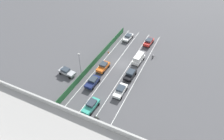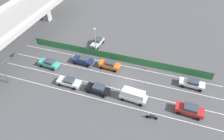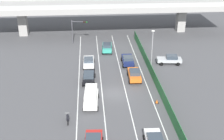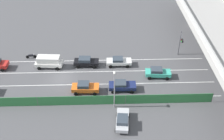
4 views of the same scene
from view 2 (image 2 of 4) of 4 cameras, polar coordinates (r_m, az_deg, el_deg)
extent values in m
plane|color=#4C4C4F|center=(40.84, 3.26, -3.74)|extent=(300.00, 300.00, 0.00)
cube|color=silver|center=(38.31, -4.35, -7.66)|extent=(0.14, 43.50, 0.01)
cube|color=silver|center=(40.49, -2.54, -4.19)|extent=(0.14, 43.50, 0.01)
cube|color=silver|center=(42.83, -0.93, -1.08)|extent=(0.14, 43.50, 0.01)
cube|color=silver|center=(45.31, 0.50, 1.70)|extent=(0.14, 43.50, 0.01)
cube|color=#B2B2AD|center=(46.33, -25.11, 9.38)|extent=(55.52, 0.30, 0.90)
cube|color=#A09E99|center=(63.02, -17.35, 14.91)|extent=(1.81, 1.81, 5.62)
cube|color=#2D753D|center=(45.77, 1.02, 3.52)|extent=(0.06, 39.50, 1.72)
cylinder|color=#4C514C|center=(45.41, 25.52, -1.62)|extent=(0.10, 0.10, 1.72)
cylinder|color=#4C514C|center=(44.69, 9.09, 1.86)|extent=(0.10, 0.10, 1.72)
cylinder|color=#4C514C|center=(47.74, -6.56, 5.02)|extent=(0.10, 0.10, 1.72)
cylinder|color=#4C514C|center=(53.93, -19.58, 7.36)|extent=(0.10, 0.10, 1.72)
cube|color=silver|center=(37.62, 5.70, -7.15)|extent=(2.15, 4.89, 0.63)
cube|color=silver|center=(36.99, 5.79, -6.26)|extent=(1.87, 4.01, 1.10)
cylinder|color=black|center=(37.68, 2.85, -7.92)|extent=(0.26, 0.65, 0.64)
cylinder|color=black|center=(38.86, 3.79, -6.03)|extent=(0.26, 0.65, 0.64)
cylinder|color=black|center=(37.16, 7.62, -9.30)|extent=(0.26, 0.65, 0.64)
cylinder|color=black|center=(38.35, 8.40, -7.33)|extent=(0.26, 0.65, 0.64)
cube|color=silver|center=(42.47, 20.65, -3.42)|extent=(1.96, 4.69, 0.55)
cube|color=#333D47|center=(42.12, 21.01, -2.92)|extent=(1.65, 2.03, 0.57)
cylinder|color=black|center=(41.97, 18.33, -4.18)|extent=(0.24, 0.65, 0.64)
cylinder|color=black|center=(43.31, 18.59, -2.58)|extent=(0.24, 0.65, 0.64)
cylinder|color=black|center=(42.28, 22.49, -5.13)|extent=(0.24, 0.65, 0.64)
cylinder|color=black|center=(43.61, 22.61, -3.51)|extent=(0.24, 0.65, 0.64)
cube|color=black|center=(38.81, -3.88, -5.13)|extent=(1.98, 4.44, 0.59)
cube|color=#333D47|center=(38.31, -3.56, -4.63)|extent=(1.65, 2.15, 0.57)
cylinder|color=black|center=(39.11, -6.37, -5.85)|extent=(0.25, 0.65, 0.64)
cylinder|color=black|center=(40.17, -5.26, -4.17)|extent=(0.25, 0.65, 0.64)
cylinder|color=black|center=(38.17, -2.36, -7.08)|extent=(0.25, 0.65, 0.64)
cylinder|color=black|center=(39.25, -1.35, -5.32)|extent=(0.25, 0.65, 0.64)
cube|color=teal|center=(46.01, -16.56, 1.70)|extent=(2.02, 4.39, 0.66)
cube|color=#333D47|center=(45.47, -16.39, 2.21)|extent=(1.64, 2.03, 0.57)
cylinder|color=black|center=(46.64, -18.48, 1.03)|extent=(0.27, 0.65, 0.64)
cylinder|color=black|center=(47.61, -17.27, 2.26)|extent=(0.27, 0.65, 0.64)
cylinder|color=black|center=(45.04, -15.58, 0.14)|extent=(0.27, 0.65, 0.64)
cylinder|color=black|center=(46.04, -14.39, 1.43)|extent=(0.27, 0.65, 0.64)
cube|color=red|center=(37.74, 20.05, -10.03)|extent=(2.16, 4.66, 0.70)
cube|color=#333D47|center=(37.29, 20.41, -9.45)|extent=(1.78, 2.33, 0.56)
cylinder|color=black|center=(37.41, 17.37, -10.99)|extent=(0.26, 0.65, 0.64)
cylinder|color=black|center=(38.63, 17.80, -8.95)|extent=(0.26, 0.65, 0.64)
cylinder|color=black|center=(37.69, 22.03, -12.10)|extent=(0.26, 0.65, 0.64)
cylinder|color=black|center=(38.91, 22.28, -10.04)|extent=(0.26, 0.65, 0.64)
cube|color=white|center=(40.88, -11.51, -3.16)|extent=(1.84, 4.48, 0.55)
cube|color=#333D47|center=(40.43, -11.34, -2.70)|extent=(1.59, 1.85, 0.50)
cylinder|color=black|center=(41.32, -13.85, -3.89)|extent=(0.23, 0.64, 0.64)
cylinder|color=black|center=(42.36, -12.67, -2.31)|extent=(0.23, 0.64, 0.64)
cylinder|color=black|center=(40.04, -10.12, -4.96)|extent=(0.23, 0.64, 0.64)
cylinder|color=black|center=(41.11, -9.00, -3.30)|extent=(0.23, 0.64, 0.64)
cube|color=orange|center=(43.71, -0.68, 1.35)|extent=(1.90, 4.34, 0.67)
cube|color=#333D47|center=(43.23, -0.33, 1.91)|extent=(1.61, 1.85, 0.59)
cylinder|color=black|center=(43.83, -2.86, 0.58)|extent=(0.24, 0.65, 0.64)
cylinder|color=black|center=(45.08, -2.01, 1.95)|extent=(0.24, 0.65, 0.64)
cylinder|color=black|center=(43.01, 0.72, -0.29)|extent=(0.24, 0.65, 0.64)
cylinder|color=black|center=(44.28, 1.49, 1.13)|extent=(0.24, 0.65, 0.64)
cube|color=navy|center=(45.36, -7.85, 2.59)|extent=(1.92, 4.34, 0.64)
cube|color=#333D47|center=(44.88, -7.50, 3.04)|extent=(1.65, 1.90, 0.45)
cylinder|color=black|center=(45.62, -9.95, 1.81)|extent=(0.23, 0.64, 0.64)
cylinder|color=black|center=(46.86, -8.93, 3.15)|extent=(0.23, 0.64, 0.64)
cylinder|color=black|center=(44.48, -6.61, 1.03)|extent=(0.23, 0.64, 0.64)
cylinder|color=black|center=(45.75, -5.66, 2.42)|extent=(0.23, 0.64, 0.64)
cylinder|color=black|center=(35.84, 9.44, -12.22)|extent=(0.14, 0.61, 0.60)
cylinder|color=black|center=(35.88, 11.62, -12.57)|extent=(0.14, 0.61, 0.60)
cube|color=black|center=(35.63, 10.59, -12.13)|extent=(0.34, 0.94, 0.36)
cylinder|color=#B2B2B2|center=(35.35, 9.73, -11.65)|extent=(0.60, 0.07, 0.03)
cube|color=#B2B5B7|center=(50.58, -3.97, 7.36)|extent=(4.41, 2.14, 0.57)
cube|color=#333D47|center=(50.57, -3.79, 8.13)|extent=(2.03, 1.69, 0.57)
cylinder|color=black|center=(49.44, -3.84, 5.86)|extent=(0.66, 0.29, 0.64)
cylinder|color=black|center=(50.15, -5.58, 6.31)|extent=(0.66, 0.29, 0.64)
cylinder|color=black|center=(51.56, -2.36, 7.56)|extent=(0.66, 0.29, 0.64)
cylinder|color=black|center=(52.23, -4.05, 7.97)|extent=(0.66, 0.29, 0.64)
cylinder|color=#47474C|center=(44.09, -26.93, -0.72)|extent=(0.18, 0.18, 4.98)
cylinder|color=#47474C|center=(43.45, -26.30, 2.64)|extent=(3.10, 0.63, 0.12)
cube|color=black|center=(43.99, -25.14, 3.56)|extent=(0.99, 0.43, 0.32)
sphere|color=#390706|center=(43.74, -25.28, 3.29)|extent=(0.20, 0.20, 0.20)
sphere|color=#3B2806|center=(43.88, -25.00, 3.50)|extent=(0.20, 0.20, 0.20)
sphere|color=green|center=(44.01, -24.72, 3.72)|extent=(0.20, 0.20, 0.20)
cylinder|color=gray|center=(46.32, -4.49, 7.37)|extent=(0.16, 0.16, 6.29)
ellipsoid|color=silver|center=(44.57, -4.71, 10.94)|extent=(0.60, 0.36, 0.28)
cone|color=orange|center=(44.35, 9.01, 0.54)|extent=(0.36, 0.36, 0.56)
cube|color=black|center=(44.52, 8.97, 0.28)|extent=(0.47, 0.47, 0.03)
camera|label=1|loc=(45.90, -62.40, 24.55)|focal=30.55mm
camera|label=3|loc=(39.68, 67.30, 5.78)|focal=47.53mm
camera|label=4|loc=(67.19, 8.20, 41.50)|focal=44.97mm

